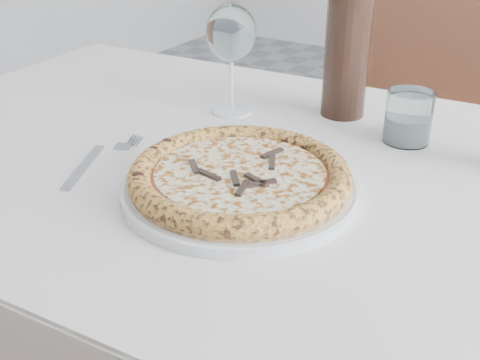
{
  "coord_description": "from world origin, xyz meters",
  "views": [
    {
      "loc": [
        0.19,
        -0.99,
        1.14
      ],
      "look_at": [
        -0.18,
        -0.39,
        0.78
      ],
      "focal_mm": 45.0,
      "sensor_mm": 36.0,
      "label": 1
    }
  ],
  "objects_px": {
    "plate": "(240,187)",
    "wine_glass": "(231,36)",
    "chair_far": "(408,127)",
    "pizza": "(240,176)",
    "tumbler": "(408,120)",
    "wine_bottle": "(348,40)",
    "dining_table": "(275,220)"
  },
  "relations": [
    {
      "from": "pizza",
      "to": "wine_glass",
      "type": "xyz_separation_m",
      "value": [
        -0.17,
        0.25,
        0.11
      ]
    },
    {
      "from": "dining_table",
      "to": "pizza",
      "type": "bearing_deg",
      "value": -90.0
    },
    {
      "from": "chair_far",
      "to": "wine_glass",
      "type": "relative_size",
      "value": 4.89
    },
    {
      "from": "dining_table",
      "to": "chair_far",
      "type": "xyz_separation_m",
      "value": [
        -0.03,
        0.8,
        -0.13
      ]
    },
    {
      "from": "plate",
      "to": "dining_table",
      "type": "bearing_deg",
      "value": 90.0
    },
    {
      "from": "dining_table",
      "to": "tumbler",
      "type": "bearing_deg",
      "value": 54.9
    },
    {
      "from": "pizza",
      "to": "wine_bottle",
      "type": "height_order",
      "value": "wine_bottle"
    },
    {
      "from": "chair_far",
      "to": "tumbler",
      "type": "distance_m",
      "value": 0.69
    },
    {
      "from": "chair_far",
      "to": "plate",
      "type": "distance_m",
      "value": 0.93
    },
    {
      "from": "dining_table",
      "to": "pizza",
      "type": "height_order",
      "value": "pizza"
    },
    {
      "from": "chair_far",
      "to": "pizza",
      "type": "bearing_deg",
      "value": -87.82
    },
    {
      "from": "chair_far",
      "to": "wine_glass",
      "type": "bearing_deg",
      "value": -102.13
    },
    {
      "from": "chair_far",
      "to": "wine_bottle",
      "type": "distance_m",
      "value": 0.66
    },
    {
      "from": "plate",
      "to": "wine_glass",
      "type": "xyz_separation_m",
      "value": [
        -0.17,
        0.25,
        0.13
      ]
    },
    {
      "from": "wine_bottle",
      "to": "wine_glass",
      "type": "bearing_deg",
      "value": -151.48
    },
    {
      "from": "wine_bottle",
      "to": "dining_table",
      "type": "bearing_deg",
      "value": -89.48
    },
    {
      "from": "chair_far",
      "to": "dining_table",
      "type": "bearing_deg",
      "value": -87.55
    },
    {
      "from": "wine_glass",
      "to": "wine_bottle",
      "type": "distance_m",
      "value": 0.2
    },
    {
      "from": "chair_far",
      "to": "wine_bottle",
      "type": "height_order",
      "value": "wine_bottle"
    },
    {
      "from": "plate",
      "to": "chair_far",
      "type": "bearing_deg",
      "value": 92.18
    },
    {
      "from": "tumbler",
      "to": "pizza",
      "type": "bearing_deg",
      "value": -114.61
    },
    {
      "from": "pizza",
      "to": "tumbler",
      "type": "bearing_deg",
      "value": 65.39
    },
    {
      "from": "dining_table",
      "to": "wine_glass",
      "type": "xyz_separation_m",
      "value": [
        -0.17,
        0.15,
        0.23
      ]
    },
    {
      "from": "plate",
      "to": "tumbler",
      "type": "relative_size",
      "value": 3.86
    },
    {
      "from": "dining_table",
      "to": "wine_bottle",
      "type": "xyz_separation_m",
      "value": [
        -0.0,
        0.24,
        0.22
      ]
    },
    {
      "from": "plate",
      "to": "wine_glass",
      "type": "bearing_deg",
      "value": 124.72
    },
    {
      "from": "wine_glass",
      "to": "wine_bottle",
      "type": "xyz_separation_m",
      "value": [
        0.17,
        0.09,
        -0.0
      ]
    },
    {
      "from": "wine_glass",
      "to": "pizza",
      "type": "bearing_deg",
      "value": -55.28
    },
    {
      "from": "dining_table",
      "to": "plate",
      "type": "distance_m",
      "value": 0.14
    },
    {
      "from": "plate",
      "to": "wine_bottle",
      "type": "relative_size",
      "value": 1.02
    },
    {
      "from": "plate",
      "to": "wine_glass",
      "type": "relative_size",
      "value": 1.66
    },
    {
      "from": "wine_glass",
      "to": "tumbler",
      "type": "bearing_deg",
      "value": 6.75
    }
  ]
}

